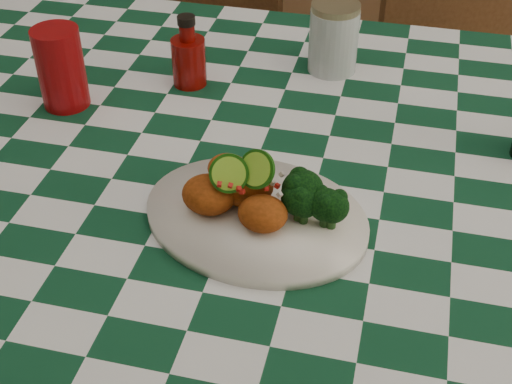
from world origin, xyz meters
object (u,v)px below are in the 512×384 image
(red_tumbler, at_px, (61,68))
(wooden_chair_right, at_px, (469,124))
(ketchup_bottle, at_px, (188,51))
(mason_jar, at_px, (334,38))
(plate, at_px, (256,217))
(dining_table, at_px, (260,313))
(fried_chicken_pile, at_px, (247,186))
(wooden_chair_left, at_px, (184,76))

(red_tumbler, bearing_deg, wooden_chair_right, 40.85)
(ketchup_bottle, bearing_deg, mason_jar, 24.82)
(mason_jar, relative_size, wooden_chair_right, 0.15)
(plate, bearing_deg, mason_jar, 85.58)
(dining_table, bearing_deg, mason_jar, 76.34)
(plate, relative_size, fried_chicken_pile, 2.26)
(dining_table, bearing_deg, wooden_chair_right, 61.30)
(plate, xyz_separation_m, fried_chicken_pile, (-0.01, -0.00, 0.05))
(ketchup_bottle, distance_m, wooden_chair_left, 0.72)
(red_tumbler, distance_m, wooden_chair_right, 1.08)
(fried_chicken_pile, bearing_deg, plate, 0.00)
(fried_chicken_pile, relative_size, ketchup_bottle, 1.08)
(plate, height_order, ketchup_bottle, ketchup_bottle)
(fried_chicken_pile, distance_m, ketchup_bottle, 0.40)
(wooden_chair_left, xyz_separation_m, wooden_chair_right, (0.78, -0.03, -0.02))
(plate, height_order, mason_jar, mason_jar)
(mason_jar, bearing_deg, wooden_chair_right, 52.81)
(plate, xyz_separation_m, wooden_chair_left, (-0.43, 0.92, -0.33))
(fried_chicken_pile, xyz_separation_m, red_tumbler, (-0.39, 0.23, 0.01))
(dining_table, height_order, wooden_chair_right, wooden_chair_right)
(mason_jar, bearing_deg, plate, -94.42)
(fried_chicken_pile, xyz_separation_m, mason_jar, (0.05, 0.47, 0.00))
(fried_chicken_pile, xyz_separation_m, wooden_chair_left, (-0.41, 0.92, -0.39))
(mason_jar, bearing_deg, ketchup_bottle, -155.18)
(plate, height_order, wooden_chair_left, wooden_chair_left)
(wooden_chair_right, bearing_deg, dining_table, -142.58)
(dining_table, relative_size, mason_jar, 12.58)
(wooden_chair_left, bearing_deg, fried_chicken_pile, -56.95)
(ketchup_bottle, relative_size, wooden_chair_right, 0.15)
(fried_chicken_pile, bearing_deg, mason_jar, 84.07)
(dining_table, bearing_deg, wooden_chair_left, 117.87)
(wooden_chair_left, distance_m, wooden_chair_right, 0.78)
(fried_chicken_pile, bearing_deg, dining_table, 97.13)
(ketchup_bottle, bearing_deg, wooden_chair_right, 43.35)
(plate, height_order, fried_chicken_pile, fried_chicken_pile)
(dining_table, distance_m, red_tumbler, 0.59)
(wooden_chair_left, bearing_deg, mason_jar, -35.53)
(dining_table, height_order, ketchup_bottle, ketchup_bottle)
(ketchup_bottle, xyz_separation_m, wooden_chair_left, (-0.22, 0.57, -0.39))
(fried_chicken_pile, distance_m, red_tumbler, 0.45)
(dining_table, relative_size, plate, 5.11)
(wooden_chair_right, bearing_deg, red_tumbler, -163.04)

